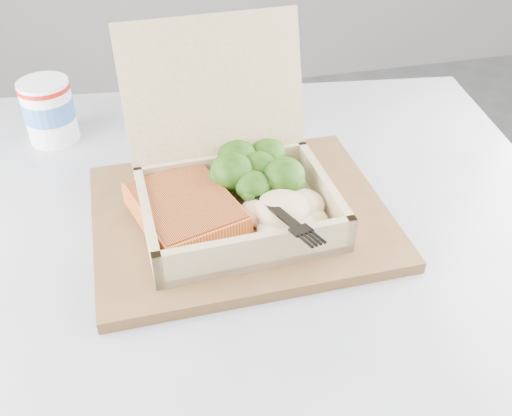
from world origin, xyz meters
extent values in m
cube|color=#A3A7AD|center=(-0.43, 0.09, 0.72)|extent=(0.92, 0.92, 0.03)
cube|color=brown|center=(-0.43, 0.13, 0.74)|extent=(0.35, 0.28, 0.01)
cube|color=tan|center=(-0.43, 0.11, 0.76)|extent=(0.22, 0.18, 0.01)
cube|color=tan|center=(-0.54, 0.11, 0.77)|extent=(0.02, 0.17, 0.04)
cube|color=tan|center=(-0.33, 0.11, 0.77)|extent=(0.02, 0.17, 0.04)
cube|color=tan|center=(-0.43, 0.03, 0.77)|extent=(0.22, 0.02, 0.04)
cube|color=tan|center=(-0.44, 0.19, 0.77)|extent=(0.22, 0.02, 0.04)
cube|color=tan|center=(-0.44, 0.22, 0.87)|extent=(0.22, 0.07, 0.16)
cube|color=orange|center=(-0.49, 0.12, 0.78)|extent=(0.13, 0.16, 0.03)
ellipsoid|color=#D5BE8A|center=(-0.39, 0.09, 0.78)|extent=(0.11, 0.09, 0.04)
cube|color=black|center=(-0.41, 0.13, 0.79)|extent=(0.03, 0.10, 0.02)
cube|color=black|center=(-0.40, 0.05, 0.79)|extent=(0.03, 0.05, 0.01)
cylinder|color=white|center=(-0.65, 0.39, 0.78)|extent=(0.07, 0.07, 0.09)
cylinder|color=#3869B3|center=(-0.65, 0.39, 0.79)|extent=(0.07, 0.07, 0.03)
cylinder|color=#B7140A|center=(-0.65, 0.39, 0.82)|extent=(0.07, 0.07, 0.01)
cube|color=white|center=(-0.40, 0.30, 0.74)|extent=(0.10, 0.15, 0.00)
camera|label=1|loc=(-0.54, -0.40, 1.17)|focal=40.00mm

